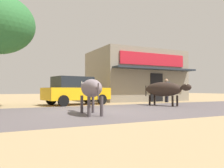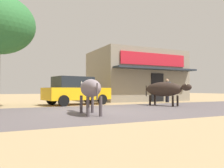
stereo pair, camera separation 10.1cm
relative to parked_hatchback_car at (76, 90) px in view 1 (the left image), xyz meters
name	(u,v)px [view 1 (the left image)]	position (x,y,z in m)	size (l,w,h in m)	color
ground	(93,112)	(-0.62, -4.39, -0.84)	(80.00, 80.00, 0.00)	tan
asphalt_road	(93,112)	(-0.62, -4.39, -0.84)	(72.00, 6.55, 0.00)	#595153
storefront_right_club	(135,76)	(6.20, 3.28, 1.17)	(7.08, 5.93, 4.01)	gray
parked_hatchback_car	(76,90)	(0.00, 0.00, 0.00)	(4.08, 2.36, 1.64)	#F6B114
cow_near_brown	(91,89)	(-1.08, -5.28, 0.09)	(0.89, 2.52, 1.27)	slate
cow_far_dark	(164,89)	(4.13, -2.97, 0.07)	(1.41, 2.76, 1.31)	#31251E
pedestrian_by_shop	(167,89)	(6.46, -0.40, 0.12)	(0.44, 0.61, 1.64)	#262633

